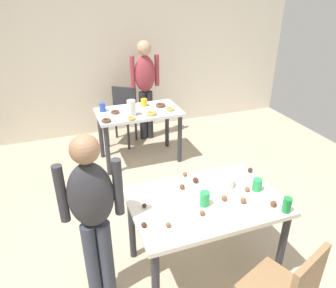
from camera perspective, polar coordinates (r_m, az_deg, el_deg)
The scene contains 33 objects.
ground_plane at distance 3.18m, azimuth 3.19°, elevation -19.91°, with size 6.40×6.40×0.00m, color tan.
wall_back at distance 5.36m, azimuth -10.47°, elevation 15.54°, with size 6.40×0.10×2.60m, color beige.
dining_table_near at distance 2.70m, azimuth 6.61°, elevation -11.39°, with size 1.21×0.81×0.75m.
dining_table_far at distance 4.44m, azimuth -5.17°, elevation 4.47°, with size 1.13×0.64×0.75m.
chair_far_table at distance 5.07m, azimuth -8.03°, elevation 5.59°, with size 0.56×0.56×0.87m.
person_girl_near at distance 2.39m, azimuth -13.20°, elevation -11.35°, with size 0.46×0.24×1.45m.
person_adult_far at distance 5.01m, azimuth -4.06°, elevation 10.84°, with size 0.45×0.21×1.56m.
mixing_bowl at distance 2.80m, azimuth 9.76°, elevation -6.60°, with size 0.18×0.18×0.08m, color white.
soda_can at distance 2.62m, azimuth 20.32°, elevation -10.09°, with size 0.07×0.07×0.12m, color #198438.
fork_near at distance 2.59m, azimuth 2.90°, elevation -10.22°, with size 0.17×0.02×0.01m, color silver.
cup_near_0 at distance 2.80m, azimuth 15.52°, elevation -6.94°, with size 0.08×0.08×0.11m, color green.
cup_near_1 at distance 2.54m, azimuth 6.52°, elevation -9.61°, with size 0.08×0.08×0.12m, color green.
cake_ball_0 at distance 3.05m, azimuth 14.34°, elevation -4.49°, with size 0.04×0.04×0.04m, color #3D2319.
cake_ball_1 at distance 2.64m, azimuth 13.21°, elevation -9.71°, with size 0.05×0.05×0.05m, color brown.
cake_ball_2 at distance 2.36m, azimuth -4.28°, elevation -14.08°, with size 0.04×0.04×0.04m, color #3D2319.
cake_ball_3 at distance 2.54m, azimuth -4.21°, elevation -10.81°, with size 0.04×0.04×0.04m, color #3D2319.
cake_ball_4 at distance 2.78m, azimuth 13.86°, elevation -7.78°, with size 0.04×0.04×0.04m, color brown.
cake_ball_5 at distance 2.73m, azimuth 2.52°, elevation -7.57°, with size 0.04×0.04×0.04m, color brown.
cake_ball_6 at distance 2.66m, azimuth 18.18°, elevation -10.01°, with size 0.05×0.05×0.05m, color brown.
cake_ball_7 at distance 2.63m, azimuth 9.94°, elevation -9.40°, with size 0.05×0.05×0.05m, color brown.
cake_ball_8 at distance 2.82m, azimuth 4.93°, elevation -6.39°, with size 0.05×0.05×0.05m, color #3D2319.
cake_ball_9 at distance 2.90m, azimuth 3.03°, elevation -5.37°, with size 0.04×0.04×0.04m, color brown.
cake_ball_10 at distance 2.36m, azimuth 0.04°, elevation -14.13°, with size 0.04×0.04×0.04m, color brown.
cake_ball_11 at distance 2.47m, azimuth 6.08°, elevation -12.05°, with size 0.04×0.04×0.04m, color brown.
pitcher_far at distance 4.20m, azimuth -6.56°, elevation 6.35°, with size 0.11×0.11×0.21m, color white.
cup_far_0 at distance 4.55m, azimuth -4.28°, elevation 7.36°, with size 0.09×0.09×0.10m, color yellow.
cup_far_1 at distance 4.42m, azimuth -11.53°, elevation 6.42°, with size 0.08×0.08×0.12m, color #3351B2.
donut_far_0 at distance 4.11m, azimuth -6.53°, elevation 4.58°, with size 0.11×0.11×0.03m, color gold.
donut_far_1 at distance 4.39m, azimuth 0.35°, elevation 6.23°, with size 0.12×0.12×0.04m, color gold.
donut_far_2 at distance 4.24m, azimuth -2.94°, elevation 5.46°, with size 0.14×0.14×0.04m, color gold.
donut_far_3 at distance 4.34m, azimuth -9.34°, elevation 5.61°, with size 0.11×0.11×0.03m, color brown.
donut_far_4 at distance 4.08m, azimuth -10.89°, elevation 4.10°, with size 0.12×0.12×0.04m, color brown.
donut_far_5 at distance 4.52m, azimuth -1.33°, elevation 6.91°, with size 0.14×0.14×0.04m, color brown.
Camera 1 is at (-0.91, -1.98, 2.32)m, focal length 34.41 mm.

